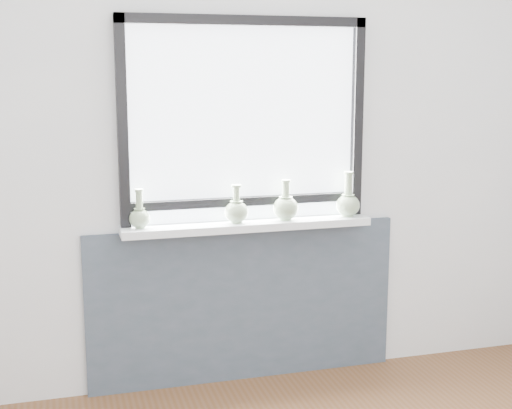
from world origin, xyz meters
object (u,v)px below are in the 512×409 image
object	(u,v)px
vase_b	(236,210)
windowsill	(248,225)
vase_a	(140,216)
vase_c	(286,206)
vase_d	(348,203)

from	to	relation	value
vase_b	windowsill	bearing A→B (deg)	9.45
vase_a	vase_c	distance (m)	0.77
windowsill	vase_d	world-z (taller)	vase_d
windowsill	vase_a	world-z (taller)	vase_a
windowsill	vase_d	distance (m)	0.57
vase_c	windowsill	bearing A→B (deg)	177.67
vase_d	windowsill	bearing A→B (deg)	179.08
vase_b	vase_d	bearing A→B (deg)	0.13
vase_a	vase_d	xyz separation A→B (m)	(1.12, -0.01, 0.01)
vase_b	vase_c	xyz separation A→B (m)	(0.27, 0.00, 0.01)
windowsill	vase_c	xyz separation A→B (m)	(0.21, -0.01, 0.09)
windowsill	vase_a	size ratio (longest dim) A/B	6.67
windowsill	vase_b	size ratio (longest dim) A/B	6.61
vase_b	vase_d	distance (m)	0.62
windowsill	vase_b	distance (m)	0.11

